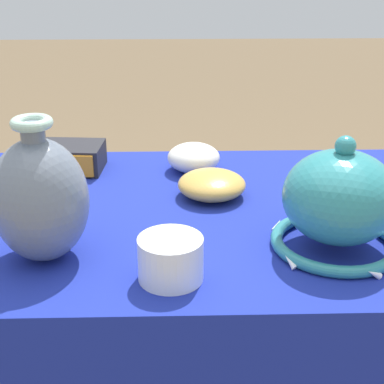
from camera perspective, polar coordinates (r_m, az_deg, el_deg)
display_table at (r=1.23m, az=1.73°, el=-5.39°), size 1.20×0.73×0.75m
vase_tall_bulbous at (r=1.03m, az=-14.51°, el=-0.64°), size 0.16×0.16×0.25m
vase_dome_bell at (r=1.07m, az=14.08°, el=-1.09°), size 0.24×0.24×0.21m
mosaic_tile_box at (r=1.45m, az=-11.81°, el=3.30°), size 0.17×0.13×0.06m
bowl_shallow_ochre at (r=1.27m, az=1.92°, el=0.74°), size 0.15×0.15×0.06m
bowl_shallow_ivory at (r=1.41m, az=0.16°, el=3.37°), size 0.13×0.13×0.07m
pot_squat_porcelain at (r=0.96m, az=-2.09°, el=-6.49°), size 0.11×0.11×0.07m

